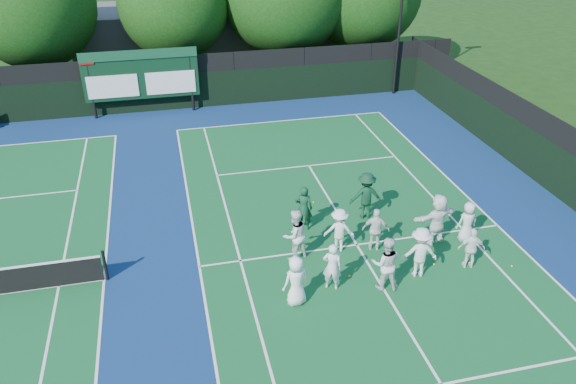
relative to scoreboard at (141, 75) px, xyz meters
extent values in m
plane|color=#15330D|center=(7.01, -15.59, -2.19)|extent=(120.00, 120.00, 0.00)
cube|color=navy|center=(1.01, -14.59, -2.19)|extent=(34.00, 32.00, 0.01)
cube|color=#105126|center=(7.01, -14.59, -2.18)|extent=(10.97, 23.77, 0.00)
cube|color=silver|center=(7.01, -2.70, -2.18)|extent=(10.97, 0.08, 0.00)
cube|color=silver|center=(1.53, -14.59, -2.18)|extent=(0.08, 23.77, 0.00)
cube|color=silver|center=(12.50, -14.59, -2.18)|extent=(0.08, 23.77, 0.00)
cube|color=silver|center=(2.90, -14.59, -2.18)|extent=(0.08, 23.77, 0.00)
cube|color=silver|center=(11.13, -14.59, -2.18)|extent=(0.08, 23.77, 0.00)
cube|color=silver|center=(7.01, -8.19, -2.18)|extent=(8.23, 0.08, 0.00)
cube|color=silver|center=(7.01, -14.59, -2.18)|extent=(0.08, 12.80, 0.00)
cube|color=silver|center=(-1.50, -14.59, -2.18)|extent=(0.08, 23.77, 0.00)
cube|color=silver|center=(-2.87, -14.59, -2.18)|extent=(0.08, 23.77, 0.00)
cube|color=black|center=(1.01, 0.41, -1.19)|extent=(34.00, 0.08, 2.00)
cube|color=black|center=(1.01, 0.41, 0.31)|extent=(34.00, 0.05, 1.00)
cylinder|color=black|center=(-2.59, 0.01, -0.44)|extent=(0.16, 0.16, 3.50)
cylinder|color=black|center=(2.61, 0.01, -0.44)|extent=(0.16, 0.16, 3.50)
cube|color=black|center=(0.01, 0.01, 0.01)|extent=(6.00, 0.15, 2.60)
cube|color=#134429|center=(0.01, -0.09, 1.11)|extent=(6.00, 0.05, 0.50)
cube|color=white|center=(-1.49, -0.09, -0.49)|extent=(2.60, 0.04, 1.20)
cube|color=white|center=(1.51, -0.09, -0.49)|extent=(2.60, 0.04, 1.20)
cube|color=#A00D0E|center=(-2.59, -0.09, 1.01)|extent=(0.70, 0.04, 0.50)
cube|color=#515155|center=(5.01, 8.41, -0.19)|extent=(18.00, 6.00, 4.00)
cylinder|color=black|center=(14.51, 0.11, 2.81)|extent=(0.16, 0.16, 10.00)
cylinder|color=black|center=(-1.39, -14.59, -1.64)|extent=(0.10, 0.10, 1.10)
cylinder|color=black|center=(-5.39, 3.91, -0.83)|extent=(0.44, 0.44, 2.71)
sphere|color=#0F350C|center=(-5.39, 3.91, 3.11)|extent=(6.89, 6.89, 6.89)
sphere|color=#0F350C|center=(-4.79, 4.21, 2.42)|extent=(4.82, 4.82, 4.82)
cylinder|color=black|center=(2.21, 3.91, -0.85)|extent=(0.44, 0.44, 2.69)
sphere|color=#0F350C|center=(2.21, 3.91, 2.87)|extent=(6.33, 6.33, 6.33)
sphere|color=#0F350C|center=(2.81, 4.21, 2.24)|extent=(4.43, 4.43, 4.43)
cylinder|color=black|center=(8.69, 3.91, -0.86)|extent=(0.44, 0.44, 2.67)
sphere|color=#0F350C|center=(9.29, 4.21, 2.58)|extent=(5.35, 5.35, 5.35)
cylinder|color=black|center=(13.65, 3.91, -0.87)|extent=(0.44, 0.44, 2.64)
sphere|color=#0F350C|center=(14.25, 4.21, 2.40)|extent=(4.97, 4.97, 4.97)
sphere|color=#C7C817|center=(6.18, -16.25, -2.16)|extent=(0.07, 0.07, 0.07)
sphere|color=#C7C817|center=(11.57, -16.98, -2.16)|extent=(0.07, 0.07, 0.07)
sphere|color=#C7C817|center=(6.33, -11.42, -2.16)|extent=(0.07, 0.07, 0.07)
sphere|color=#C7C817|center=(9.11, -16.29, -2.16)|extent=(0.07, 0.07, 0.07)
imported|color=white|center=(4.20, -17.07, -1.36)|extent=(0.92, 0.72, 1.66)
imported|color=white|center=(5.45, -16.63, -1.38)|extent=(0.70, 0.60, 1.63)
imported|color=silver|center=(7.05, -16.98, -1.28)|extent=(1.03, 0.89, 1.83)
imported|color=silver|center=(8.34, -16.63, -1.31)|extent=(1.24, 0.87, 1.76)
imported|color=white|center=(10.17, -16.63, -1.46)|extent=(0.92, 0.57, 1.46)
imported|color=white|center=(4.71, -14.81, -1.28)|extent=(1.08, 0.97, 1.83)
imported|color=white|center=(6.30, -14.70, -1.39)|extent=(1.17, 0.87, 1.60)
imported|color=silver|center=(7.52, -14.95, -1.40)|extent=(1.01, 0.68, 1.59)
imported|color=white|center=(9.75, -15.00, -1.25)|extent=(1.82, 0.92, 1.88)
imported|color=silver|center=(10.84, -15.16, -1.43)|extent=(0.76, 0.51, 1.52)
imported|color=#103C23|center=(5.47, -13.11, -1.32)|extent=(0.74, 0.62, 1.74)
imported|color=#0E331F|center=(7.92, -12.87, -1.27)|extent=(1.26, 0.81, 1.85)
camera|label=1|loc=(0.93, -29.84, 8.97)|focal=35.00mm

